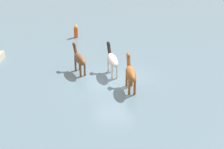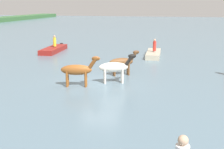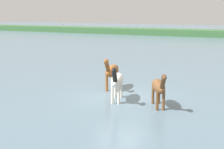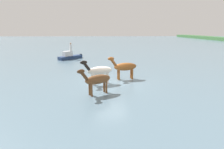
{
  "view_description": "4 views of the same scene",
  "coord_description": "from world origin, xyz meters",
  "px_view_note": "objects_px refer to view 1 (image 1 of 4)",
  "views": [
    {
      "loc": [
        -2.04,
        19.73,
        9.29
      ],
      "look_at": [
        0.09,
        0.72,
        0.74
      ],
      "focal_mm": 54.58,
      "sensor_mm": 36.0,
      "label": 1
    },
    {
      "loc": [
        -18.13,
        -4.92,
        5.15
      ],
      "look_at": [
        -0.79,
        -0.99,
        0.83
      ],
      "focal_mm": 46.9,
      "sensor_mm": 36.0,
      "label": 2
    },
    {
      "loc": [
        6.88,
        -14.65,
        4.39
      ],
      "look_at": [
        -0.8,
        0.64,
        0.99
      ],
      "focal_mm": 50.01,
      "sensor_mm": 36.0,
      "label": 3
    },
    {
      "loc": [
        13.53,
        -0.58,
        4.1
      ],
      "look_at": [
        0.72,
        0.05,
        0.88
      ],
      "focal_mm": 28.65,
      "sensor_mm": 36.0,
      "label": 4
    }
  ],
  "objects_px": {
    "horse_pinto_flank": "(79,59)",
    "horse_rear_stallion": "(131,73)",
    "buoy_channel_marker": "(76,32)",
    "horse_mid_herd": "(112,60)"
  },
  "relations": [
    {
      "from": "horse_rear_stallion",
      "to": "horse_mid_herd",
      "type": "distance_m",
      "value": 2.5
    },
    {
      "from": "horse_pinto_flank",
      "to": "buoy_channel_marker",
      "type": "height_order",
      "value": "horse_pinto_flank"
    },
    {
      "from": "horse_rear_stallion",
      "to": "buoy_channel_marker",
      "type": "distance_m",
      "value": 11.18
    },
    {
      "from": "horse_pinto_flank",
      "to": "buoy_channel_marker",
      "type": "xyz_separation_m",
      "value": [
        1.85,
        -7.58,
        -0.48
      ]
    },
    {
      "from": "horse_mid_herd",
      "to": "buoy_channel_marker",
      "type": "height_order",
      "value": "horse_mid_herd"
    },
    {
      "from": "horse_pinto_flank",
      "to": "horse_rear_stallion",
      "type": "bearing_deg",
      "value": -151.05
    },
    {
      "from": "horse_rear_stallion",
      "to": "horse_mid_herd",
      "type": "height_order",
      "value": "horse_rear_stallion"
    },
    {
      "from": "horse_rear_stallion",
      "to": "buoy_channel_marker",
      "type": "relative_size",
      "value": 2.22
    },
    {
      "from": "horse_rear_stallion",
      "to": "buoy_channel_marker",
      "type": "bearing_deg",
      "value": 17.33
    },
    {
      "from": "horse_rear_stallion",
      "to": "horse_mid_herd",
      "type": "xyz_separation_m",
      "value": [
        1.34,
        -2.11,
        -0.02
      ]
    }
  ]
}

